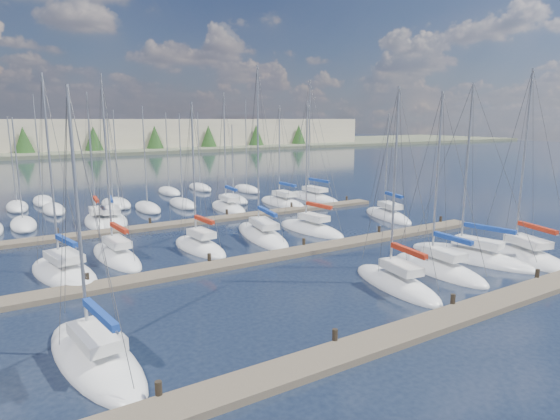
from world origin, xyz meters
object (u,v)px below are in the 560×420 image
sailboat_p (228,208)px  sailboat_q (283,203)px  sailboat_e (439,269)px  sailboat_k (262,235)px  sailboat_m (388,216)px  sailboat_l (311,229)px  sailboat_i (116,256)px  sailboat_f (470,257)px  sailboat_j (200,247)px  sailboat_o (112,221)px  sailboat_d (396,284)px  sailboat_g (522,255)px  sailboat_n (97,221)px  sailboat_r (312,198)px  sailboat_h (64,272)px  sailboat_b (95,358)px

sailboat_p → sailboat_q: (6.91, -0.53, -0.02)m
sailboat_e → sailboat_k: size_ratio=0.83×
sailboat_k → sailboat_m: size_ratio=1.33×
sailboat_m → sailboat_p: 17.60m
sailboat_e → sailboat_l: (-0.57, 13.90, -0.01)m
sailboat_i → sailboat_p: (15.22, 12.96, -0.01)m
sailboat_f → sailboat_k: bearing=114.5°
sailboat_j → sailboat_o: bearing=99.9°
sailboat_e → sailboat_q: (4.48, 26.79, -0.01)m
sailboat_e → sailboat_d: (-4.54, -0.58, 0.00)m
sailboat_k → sailboat_q: (9.98, 12.58, -0.01)m
sailboat_q → sailboat_g: 28.10m
sailboat_o → sailboat_d: bearing=-60.3°
sailboat_j → sailboat_m: bearing=-2.7°
sailboat_p → sailboat_l: (1.87, -13.42, -0.01)m
sailboat_i → sailboat_p: 19.99m
sailboat_q → sailboat_k: bearing=-129.0°
sailboat_e → sailboat_k: 15.24m
sailboat_n → sailboat_l: (15.93, -13.69, -0.02)m
sailboat_m → sailboat_p: (-12.12, 12.76, 0.01)m
sailboat_o → sailboat_l: bearing=-33.4°
sailboat_g → sailboat_d: bearing=-167.3°
sailboat_i → sailboat_e: sailboat_i is taller
sailboat_d → sailboat_k: bearing=101.4°
sailboat_g → sailboat_r: bearing=101.3°
sailboat_g → sailboat_h: bearing=170.2°
sailboat_i → sailboat_d: size_ratio=1.07×
sailboat_i → sailboat_k: (12.15, -0.15, -0.01)m
sailboat_h → sailboat_j: (9.92, 1.05, 0.01)m
sailboat_i → sailboat_l: sailboat_i is taller
sailboat_q → sailboat_f: bearing=-91.1°
sailboat_n → sailboat_m: bearing=-21.2°
sailboat_i → sailboat_o: bearing=73.9°
sailboat_d → sailboat_b: bearing=-173.0°
sailboat_i → sailboat_r: (27.35, 13.56, -0.01)m
sailboat_e → sailboat_r: size_ratio=0.81×
sailboat_n → sailboat_d: sailboat_n is taller
sailboat_e → sailboat_b: (-21.87, -0.38, -0.01)m
sailboat_j → sailboat_d: bearing=-69.2°
sailboat_r → sailboat_g: sailboat_r is taller
sailboat_p → sailboat_d: 27.98m
sailboat_i → sailboat_n: bearing=79.8°
sailboat_i → sailboat_e: size_ratio=1.07×
sailboat_b → sailboat_k: bearing=34.0°
sailboat_p → sailboat_f: sailboat_p is taller
sailboat_n → sailboat_g: 37.58m
sailboat_q → sailboat_r: (5.22, 1.13, 0.02)m
sailboat_m → sailboat_r: bearing=104.2°
sailboat_b → sailboat_j: 17.34m
sailboat_d → sailboat_l: (3.96, 14.48, -0.01)m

